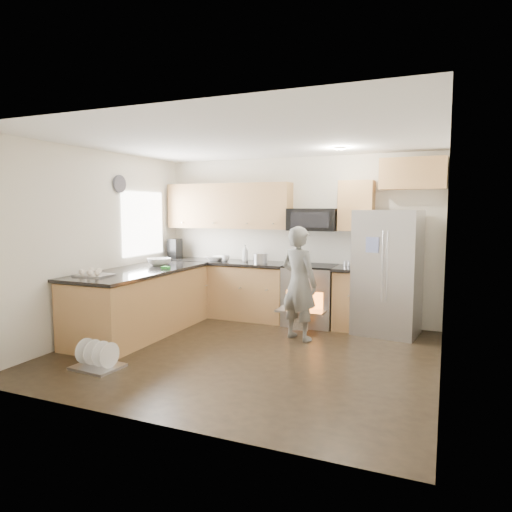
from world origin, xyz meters
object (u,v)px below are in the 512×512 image
at_px(stove_range, 311,281).
at_px(refrigerator, 387,272).
at_px(dish_rack, 98,361).
at_px(person, 299,283).

xyz_separation_m(stove_range, refrigerator, (1.15, -0.09, 0.21)).
bearing_deg(dish_rack, person, 48.68).
height_order(stove_range, person, stove_range).
xyz_separation_m(refrigerator, person, (-1.08, -0.75, -0.11)).
bearing_deg(refrigerator, dish_rack, -128.14).
bearing_deg(refrigerator, stove_range, -176.53).
distance_m(stove_range, dish_rack, 3.33).
relative_size(refrigerator, dish_rack, 3.24).
bearing_deg(dish_rack, refrigerator, 44.12).
relative_size(stove_range, person, 1.15).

